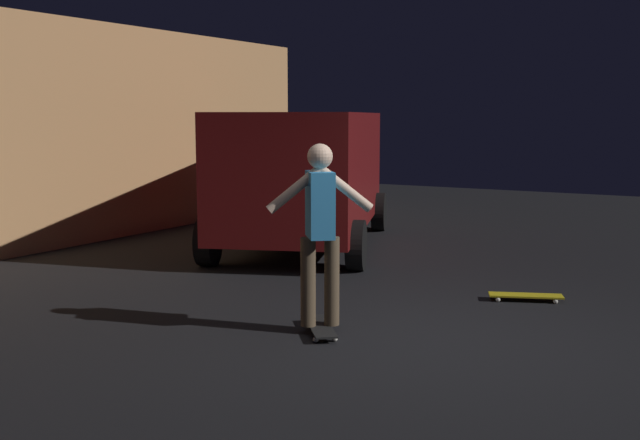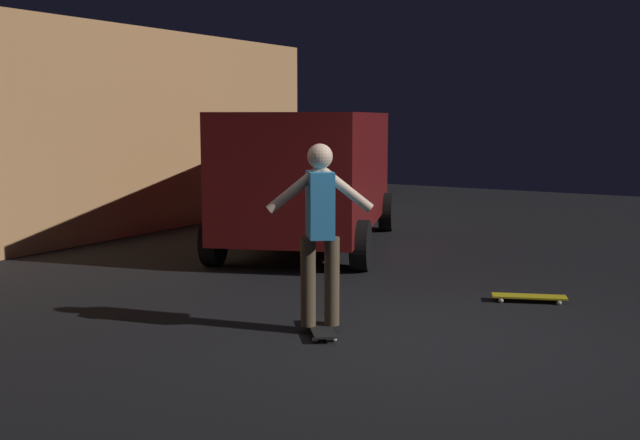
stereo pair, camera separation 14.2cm
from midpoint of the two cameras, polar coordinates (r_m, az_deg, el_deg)
name	(u,v)px [view 2 (the right image)]	position (r m, az deg, el deg)	size (l,w,h in m)	color
ground_plane	(418,341)	(6.90, 7.94, -8.98)	(28.00, 28.00, 0.00)	black
parked_van	(311,170)	(11.58, -0.31, 3.74)	(4.97, 3.53, 2.03)	maroon
skateboard_ridden	(320,327)	(7.08, 0.58, -8.00)	(0.73, 0.65, 0.07)	black
skateboard_spare	(529,297)	(8.52, 15.87, -5.57)	(0.48, 0.80, 0.07)	gold
skater	(320,221)	(6.88, 0.59, -0.11)	(0.69, 0.82, 1.67)	brown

